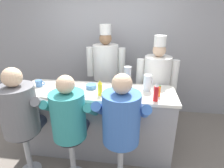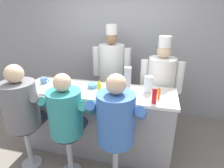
{
  "view_description": "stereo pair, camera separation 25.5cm",
  "coord_description": "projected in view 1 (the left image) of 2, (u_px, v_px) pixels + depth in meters",
  "views": [
    {
      "loc": [
        0.55,
        -2.06,
        2.07
      ],
      "look_at": [
        0.22,
        0.29,
        1.13
      ],
      "focal_mm": 30.0,
      "sensor_mm": 36.0,
      "label": 1
    },
    {
      "loc": [
        0.8,
        -2.01,
        2.07
      ],
      "look_at": [
        0.22,
        0.29,
        1.13
      ],
      "focal_mm": 30.0,
      "sensor_mm": 36.0,
      "label": 2
    }
  ],
  "objects": [
    {
      "name": "ketchup_bottle_red",
      "position": [
        156.0,
        92.0,
        2.3
      ],
      "size": [
        0.06,
        0.06,
        0.24
      ],
      "color": "red",
      "rests_on": "diner_counter"
    },
    {
      "name": "cook_in_whites_far",
      "position": [
        156.0,
        83.0,
        3.11
      ],
      "size": [
        0.67,
        0.43,
        1.71
      ],
      "color": "#232328",
      "rests_on": "ground_plane"
    },
    {
      "name": "cereal_bowl",
      "position": [
        91.0,
        86.0,
        2.71
      ],
      "size": [
        0.16,
        0.16,
        0.06
      ],
      "color": "#4C7FB7",
      "rests_on": "diner_counter"
    },
    {
      "name": "wall_back",
      "position": [
        111.0,
        48.0,
        3.82
      ],
      "size": [
        10.0,
        0.06,
        2.7
      ],
      "color": "#99999E",
      "rests_on": "ground_plane"
    },
    {
      "name": "napkin_dispenser_chrome",
      "position": [
        122.0,
        91.0,
        2.48
      ],
      "size": [
        0.12,
        0.07,
        0.12
      ],
      "color": "silver",
      "rests_on": "diner_counter"
    },
    {
      "name": "diner_seated_teal",
      "position": [
        70.0,
        117.0,
        2.23
      ],
      "size": [
        0.61,
        0.61,
        1.42
      ],
      "color": "#B2B5BA",
      "rests_on": "ground_plane"
    },
    {
      "name": "coffee_mug_blue",
      "position": [
        39.0,
        83.0,
        2.78
      ],
      "size": [
        0.15,
        0.1,
        0.09
      ],
      "color": "#4C7AB2",
      "rests_on": "diner_counter"
    },
    {
      "name": "cook_in_whites_near",
      "position": [
        106.0,
        70.0,
        3.52
      ],
      "size": [
        0.72,
        0.46,
        1.84
      ],
      "color": "#232328",
      "rests_on": "ground_plane"
    },
    {
      "name": "hot_sauce_bottle_orange",
      "position": [
        159.0,
        91.0,
        2.44
      ],
      "size": [
        0.03,
        0.03,
        0.15
      ],
      "color": "orange",
      "rests_on": "diner_counter"
    },
    {
      "name": "diner_seated_grey",
      "position": [
        21.0,
        111.0,
        2.3
      ],
      "size": [
        0.66,
        0.65,
        1.48
      ],
      "color": "#B2B5BA",
      "rests_on": "ground_plane"
    },
    {
      "name": "ground_plane",
      "position": [
        94.0,
        162.0,
        2.73
      ],
      "size": [
        20.0,
        20.0,
        0.0
      ],
      "primitive_type": "plane",
      "color": "slate"
    },
    {
      "name": "diner_seated_blue",
      "position": [
        121.0,
        119.0,
        2.14
      ],
      "size": [
        0.65,
        0.64,
        1.47
      ],
      "color": "#B2B5BA",
      "rests_on": "ground_plane"
    },
    {
      "name": "cup_stack_steel",
      "position": [
        127.0,
        79.0,
        2.55
      ],
      "size": [
        0.1,
        0.1,
        0.36
      ],
      "color": "#B7BABF",
      "rests_on": "diner_counter"
    },
    {
      "name": "breakfast_plate",
      "position": [
        72.0,
        89.0,
        2.66
      ],
      "size": [
        0.26,
        0.26,
        0.05
      ],
      "color": "white",
      "rests_on": "diner_counter"
    },
    {
      "name": "diner_counter",
      "position": [
        98.0,
        121.0,
        2.84
      ],
      "size": [
        2.21,
        0.65,
        1.01
      ],
      "color": "gray",
      "rests_on": "ground_plane"
    },
    {
      "name": "water_pitcher_clear",
      "position": [
        147.0,
        83.0,
        2.6
      ],
      "size": [
        0.13,
        0.11,
        0.23
      ],
      "color": "silver",
      "rests_on": "diner_counter"
    },
    {
      "name": "mustard_bottle_yellow",
      "position": [
        100.0,
        88.0,
        2.46
      ],
      "size": [
        0.06,
        0.06,
        0.22
      ],
      "color": "yellow",
      "rests_on": "diner_counter"
    }
  ]
}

